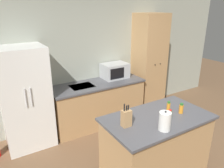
# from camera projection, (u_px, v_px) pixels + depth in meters

# --- Properties ---
(wall_back) EXTENTS (7.20, 0.06, 2.60)m
(wall_back) POSITION_uv_depth(u_px,v_px,m) (90.00, 59.00, 4.48)
(wall_back) COLOR #9EA393
(wall_back) RESTS_ON ground_plane
(refrigerator) EXTENTS (0.78, 0.68, 1.75)m
(refrigerator) POSITION_uv_depth(u_px,v_px,m) (25.00, 98.00, 3.67)
(refrigerator) COLOR white
(refrigerator) RESTS_ON ground_plane
(back_counter) EXTENTS (1.90, 0.69, 0.89)m
(back_counter) POSITION_uv_depth(u_px,v_px,m) (98.00, 103.00, 4.48)
(back_counter) COLOR tan
(back_counter) RESTS_ON ground_plane
(pantry_cabinet) EXTENTS (0.62, 0.58, 2.20)m
(pantry_cabinet) POSITION_uv_depth(u_px,v_px,m) (149.00, 63.00, 4.96)
(pantry_cabinet) COLOR tan
(pantry_cabinet) RESTS_ON ground_plane
(kitchen_island) EXTENTS (1.46, 0.83, 0.94)m
(kitchen_island) POSITION_uv_depth(u_px,v_px,m) (155.00, 146.00, 3.08)
(kitchen_island) COLOR tan
(kitchen_island) RESTS_ON ground_plane
(microwave) EXTENTS (0.53, 0.40, 0.31)m
(microwave) POSITION_uv_depth(u_px,v_px,m) (115.00, 71.00, 4.60)
(microwave) COLOR #B2B5B7
(microwave) RESTS_ON back_counter
(knife_block) EXTENTS (0.11, 0.09, 0.31)m
(knife_block) POSITION_uv_depth(u_px,v_px,m) (126.00, 118.00, 2.67)
(knife_block) COLOR tan
(knife_block) RESTS_ON kitchen_island
(spice_bottle_tall_dark) EXTENTS (0.06, 0.06, 0.10)m
(spice_bottle_tall_dark) POSITION_uv_depth(u_px,v_px,m) (170.00, 113.00, 2.92)
(spice_bottle_tall_dark) COLOR #337033
(spice_bottle_tall_dark) RESTS_ON kitchen_island
(spice_bottle_short_red) EXTENTS (0.05, 0.05, 0.16)m
(spice_bottle_short_red) POSITION_uv_depth(u_px,v_px,m) (168.00, 107.00, 3.05)
(spice_bottle_short_red) COLOR orange
(spice_bottle_short_red) RESTS_ON kitchen_island
(spice_bottle_amber_oil) EXTENTS (0.06, 0.06, 0.15)m
(spice_bottle_amber_oil) POSITION_uv_depth(u_px,v_px,m) (181.00, 109.00, 3.01)
(spice_bottle_amber_oil) COLOR orange
(spice_bottle_amber_oil) RESTS_ON kitchen_island
(kettle) EXTENTS (0.15, 0.15, 0.25)m
(kettle) POSITION_uv_depth(u_px,v_px,m) (165.00, 121.00, 2.59)
(kettle) COLOR white
(kettle) RESTS_ON kitchen_island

